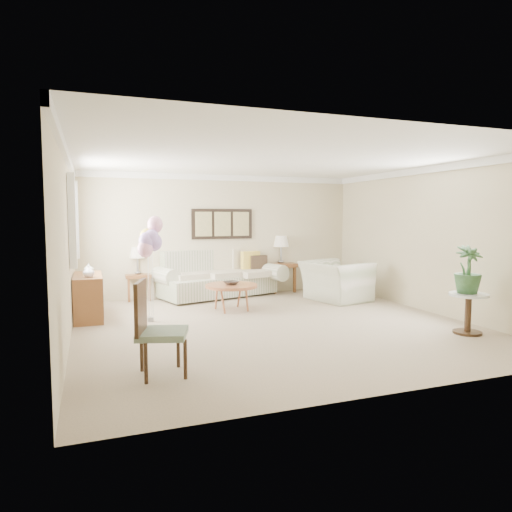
# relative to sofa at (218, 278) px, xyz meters

# --- Properties ---
(ground_plane) EXTENTS (6.00, 6.00, 0.00)m
(ground_plane) POSITION_rel_sofa_xyz_m (0.14, -2.84, -0.39)
(ground_plane) COLOR tan
(room_shell) EXTENTS (6.04, 6.04, 2.60)m
(room_shell) POSITION_rel_sofa_xyz_m (0.04, -2.75, 1.23)
(room_shell) COLOR beige
(room_shell) RESTS_ON ground
(wall_art_triptych) EXTENTS (1.35, 0.06, 0.65)m
(wall_art_triptych) POSITION_rel_sofa_xyz_m (0.14, 0.13, 1.16)
(wall_art_triptych) COLOR black
(wall_art_triptych) RESTS_ON ground
(sofa) EXTENTS (2.94, 1.63, 0.99)m
(sofa) POSITION_rel_sofa_xyz_m (0.00, 0.00, 0.00)
(sofa) COLOR silver
(sofa) RESTS_ON ground
(end_table_left) EXTENTS (0.50, 0.45, 0.54)m
(end_table_left) POSITION_rel_sofa_xyz_m (-1.66, 0.11, 0.06)
(end_table_left) COLOR brown
(end_table_left) RESTS_ON ground
(end_table_right) EXTENTS (0.60, 0.55, 0.66)m
(end_table_right) POSITION_rel_sofa_xyz_m (1.52, 0.11, 0.16)
(end_table_right) COLOR brown
(end_table_right) RESTS_ON ground
(lamp_left) EXTENTS (0.31, 0.31, 0.55)m
(lamp_left) POSITION_rel_sofa_xyz_m (-1.66, 0.11, 0.57)
(lamp_left) COLOR gray
(lamp_left) RESTS_ON end_table_left
(lamp_right) EXTENTS (0.35, 0.35, 0.62)m
(lamp_right) POSITION_rel_sofa_xyz_m (1.52, 0.11, 0.74)
(lamp_right) COLOR gray
(lamp_right) RESTS_ON end_table_right
(coffee_table) EXTENTS (0.95, 0.95, 0.48)m
(coffee_table) POSITION_rel_sofa_xyz_m (-0.16, -1.53, 0.05)
(coffee_table) COLOR #A45E39
(coffee_table) RESTS_ON ground
(decor_bowl) EXTENTS (0.33, 0.33, 0.06)m
(decor_bowl) POSITION_rel_sofa_xyz_m (-0.18, -1.57, 0.12)
(decor_bowl) COLOR #2D2621
(decor_bowl) RESTS_ON coffee_table
(armchair) EXTENTS (1.31, 1.43, 0.80)m
(armchair) POSITION_rel_sofa_xyz_m (2.14, -1.30, 0.01)
(armchair) COLOR silver
(armchair) RESTS_ON ground
(side_table) EXTENTS (0.55, 0.55, 0.60)m
(side_table) POSITION_rel_sofa_xyz_m (2.61, -4.31, 0.06)
(side_table) COLOR silver
(side_table) RESTS_ON ground
(potted_plant) EXTENTS (0.45, 0.45, 0.70)m
(potted_plant) POSITION_rel_sofa_xyz_m (2.60, -4.28, 0.55)
(potted_plant) COLOR #284C25
(potted_plant) RESTS_ON side_table
(accent_chair) EXTENTS (0.63, 0.63, 1.04)m
(accent_chair) POSITION_rel_sofa_xyz_m (-1.93, -4.55, 0.15)
(accent_chair) COLOR slate
(accent_chair) RESTS_ON ground
(credenza) EXTENTS (0.46, 1.20, 0.74)m
(credenza) POSITION_rel_sofa_xyz_m (-2.61, -1.34, -0.02)
(credenza) COLOR brown
(credenza) RESTS_ON ground
(vase_white) EXTENTS (0.21, 0.21, 0.19)m
(vase_white) POSITION_rel_sofa_xyz_m (-2.60, -1.68, 0.44)
(vase_white) COLOR silver
(vase_white) RESTS_ON credenza
(vase_sage) EXTENTS (0.21, 0.21, 0.17)m
(vase_sage) POSITION_rel_sofa_xyz_m (-2.60, -1.15, 0.43)
(vase_sage) COLOR #AFB7A8
(vase_sage) RESTS_ON credenza
(balloon_cluster) EXTENTS (0.43, 0.44, 1.72)m
(balloon_cluster) POSITION_rel_sofa_xyz_m (-1.65, -1.96, 0.96)
(balloon_cluster) COLOR gray
(balloon_cluster) RESTS_ON ground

